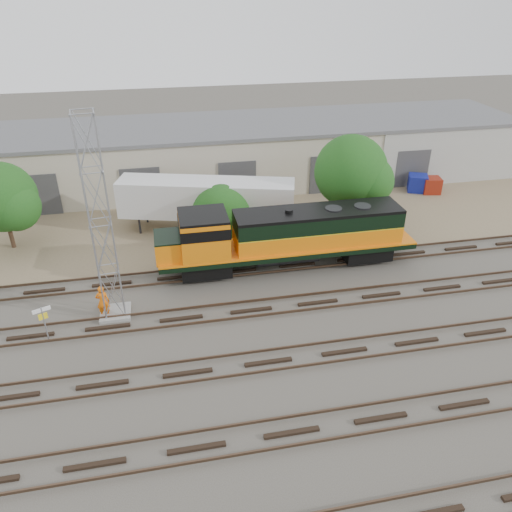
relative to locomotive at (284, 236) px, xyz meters
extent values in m
plane|color=#47423A|center=(-3.00, -6.00, -2.32)|extent=(140.00, 140.00, 0.00)
cube|color=#726047|center=(-3.00, 9.00, -2.31)|extent=(80.00, 16.00, 0.02)
cube|color=#4C3828|center=(-3.00, -17.25, -2.11)|extent=(80.00, 0.08, 0.14)
cube|color=black|center=(-3.00, -13.50, -2.25)|extent=(80.00, 2.40, 0.14)
cube|color=#4C3828|center=(-3.00, -14.25, -2.11)|extent=(80.00, 0.08, 0.14)
cube|color=#4C3828|center=(-3.00, -12.75, -2.11)|extent=(80.00, 0.08, 0.14)
cube|color=black|center=(-3.00, -9.00, -2.25)|extent=(80.00, 2.40, 0.14)
cube|color=#4C3828|center=(-3.00, -9.75, -2.11)|extent=(80.00, 0.08, 0.14)
cube|color=#4C3828|center=(-3.00, -8.25, -2.11)|extent=(80.00, 0.08, 0.14)
cube|color=black|center=(-3.00, -4.50, -2.25)|extent=(80.00, 2.40, 0.14)
cube|color=#4C3828|center=(-3.00, -5.25, -2.11)|extent=(80.00, 0.08, 0.14)
cube|color=#4C3828|center=(-3.00, -3.75, -2.11)|extent=(80.00, 0.08, 0.14)
cube|color=black|center=(-3.00, 0.00, -2.25)|extent=(80.00, 2.40, 0.14)
cube|color=#4C3828|center=(-3.00, -0.75, -2.11)|extent=(80.00, 0.08, 0.14)
cube|color=#4C3828|center=(-3.00, 0.75, -2.11)|extent=(80.00, 0.08, 0.14)
cube|color=#B7AE99|center=(-3.00, 17.00, 0.18)|extent=(58.00, 10.00, 5.00)
cube|color=#59595B|center=(-3.00, 17.00, 2.83)|extent=(58.40, 10.40, 0.30)
cube|color=#999993|center=(19.00, 11.95, 0.18)|extent=(14.00, 0.10, 5.00)
cube|color=#333335|center=(-17.00, 11.94, -0.62)|extent=(3.20, 0.12, 3.40)
cube|color=#333335|center=(-9.00, 11.94, -0.62)|extent=(3.20, 0.12, 3.40)
cube|color=#333335|center=(-1.00, 11.94, -0.62)|extent=(3.20, 0.12, 3.40)
cube|color=#333335|center=(7.00, 11.94, -0.62)|extent=(3.20, 0.12, 3.40)
cube|color=#333335|center=(15.00, 11.94, -0.62)|extent=(3.20, 0.12, 3.40)
cube|color=black|center=(-5.09, 0.00, -1.55)|extent=(3.13, 2.35, 0.98)
cube|color=black|center=(5.68, 0.00, -1.55)|extent=(3.13, 2.35, 0.98)
cube|color=black|center=(0.29, 0.00, -0.89)|extent=(16.65, 2.94, 0.34)
cylinder|color=black|center=(0.29, 0.00, -1.50)|extent=(4.11, 1.08, 1.08)
cube|color=orange|center=(2.25, 0.00, -0.13)|extent=(10.77, 2.55, 1.18)
cube|color=black|center=(2.25, 0.00, 0.95)|extent=(10.77, 2.55, 0.98)
cube|color=black|center=(2.25, 0.00, 1.54)|extent=(10.77, 2.55, 0.20)
cube|color=orange|center=(-5.09, 0.00, 0.56)|extent=(2.94, 2.94, 2.55)
cube|color=black|center=(-5.09, 0.00, 1.91)|extent=(2.94, 2.94, 0.16)
cube|color=orange|center=(-7.34, 0.00, -0.03)|extent=(1.57, 2.35, 1.37)
cube|color=gray|center=(-10.63, -3.23, -2.22)|extent=(1.68, 1.68, 0.20)
cylinder|color=gray|center=(-11.15, -2.72, 3.50)|extent=(0.08, 0.08, 11.23)
cylinder|color=gray|center=(-10.12, -2.72, 3.50)|extent=(0.08, 0.08, 11.23)
cylinder|color=gray|center=(-11.15, -3.75, 3.50)|extent=(0.08, 0.08, 11.23)
cylinder|color=gray|center=(-10.12, -3.75, 3.50)|extent=(0.08, 0.08, 11.23)
cylinder|color=gray|center=(-13.96, -5.09, -1.21)|extent=(0.07, 0.07, 2.20)
cube|color=white|center=(-13.96, -5.09, -0.26)|extent=(0.85, 0.39, 0.22)
cube|color=yellow|center=(-13.96, -5.09, -0.66)|extent=(0.43, 0.21, 0.35)
imported|color=orange|center=(-11.20, -3.32, -1.31)|extent=(0.75, 0.51, 2.01)
cube|color=silver|center=(-4.21, 6.56, 0.30)|extent=(13.07, 6.01, 2.67)
cube|color=black|center=(0.64, 5.17, -1.82)|extent=(2.96, 3.03, 0.99)
cube|color=black|center=(-9.24, 6.96, -1.67)|extent=(0.15, 0.15, 1.29)
cube|color=black|center=(-8.70, 8.87, -1.67)|extent=(0.15, 0.15, 1.29)
cube|color=navy|center=(15.08, 10.74, -1.57)|extent=(2.06, 2.01, 1.50)
cube|color=maroon|center=(16.11, 10.14, -1.62)|extent=(1.73, 1.65, 1.40)
cylinder|color=#382619|center=(-18.09, 6.53, -1.23)|extent=(0.30, 0.30, 2.18)
sphere|color=#123F14|center=(-18.09, 6.53, 1.53)|extent=(4.76, 4.76, 4.76)
sphere|color=#123F14|center=(-17.13, 5.81, 1.05)|extent=(3.33, 3.33, 3.33)
cylinder|color=#382619|center=(-3.30, 5.13, -2.12)|extent=(0.29, 0.29, 0.39)
sphere|color=#123F14|center=(-3.30, 5.13, -0.42)|extent=(4.31, 4.31, 4.31)
sphere|color=#123F14|center=(-2.43, 4.49, -0.85)|extent=(3.02, 3.02, 3.02)
cylinder|color=#382619|center=(6.23, 4.97, -0.99)|extent=(0.31, 0.31, 2.65)
sphere|color=#123F14|center=(6.23, 4.97, 2.19)|extent=(5.30, 5.30, 5.30)
sphere|color=#123F14|center=(7.29, 4.17, 1.66)|extent=(3.71, 3.71, 3.71)
camera|label=1|loc=(-7.37, -27.57, 14.49)|focal=35.00mm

